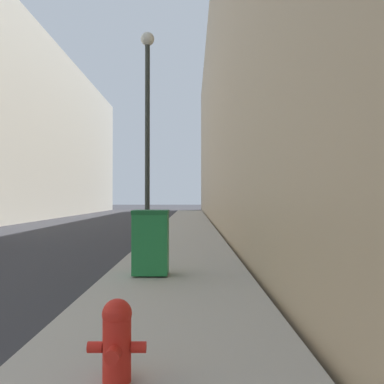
{
  "coord_description": "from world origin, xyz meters",
  "views": [
    {
      "loc": [
        5.78,
        -2.17,
        1.62
      ],
      "look_at": [
        5.78,
        19.83,
        1.92
      ],
      "focal_mm": 40.0,
      "sensor_mm": 36.0,
      "label": 1
    }
  ],
  "objects": [
    {
      "name": "building_right_stone",
      "position": [
        13.02,
        26.0,
        7.82
      ],
      "size": [
        12.0,
        60.0,
        15.63
      ],
      "color": "tan",
      "rests_on": "ground"
    },
    {
      "name": "fire_hydrant",
      "position": [
        5.18,
        1.27,
        0.49
      ],
      "size": [
        0.47,
        0.35,
        0.66
      ],
      "color": "red",
      "rests_on": "sidewalk_right"
    },
    {
      "name": "lamppost",
      "position": [
        4.42,
        10.88,
        4.02
      ],
      "size": [
        0.42,
        0.42,
        6.57
      ],
      "color": "#2D332D",
      "rests_on": "sidewalk_right"
    },
    {
      "name": "sidewalk_right",
      "position": [
        5.51,
        18.0,
        0.07
      ],
      "size": [
        2.81,
        60.0,
        0.14
      ],
      "color": "#ADA89E",
      "rests_on": "ground"
    },
    {
      "name": "trash_bin",
      "position": [
        5.0,
        5.99,
        0.78
      ],
      "size": [
        0.68,
        0.62,
        1.24
      ],
      "color": "#1E7538",
      "rests_on": "sidewalk_right"
    }
  ]
}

